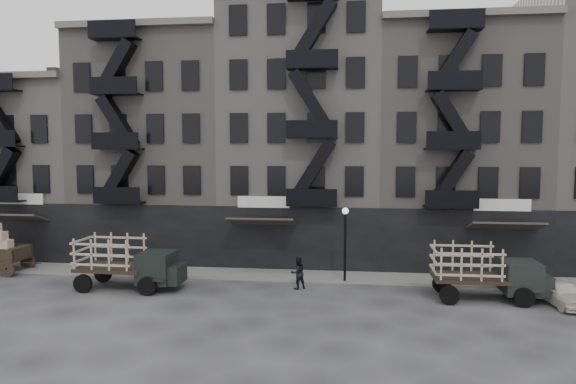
# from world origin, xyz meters

# --- Properties ---
(ground) EXTENTS (140.00, 140.00, 0.00)m
(ground) POSITION_xyz_m (0.00, 0.00, 0.00)
(ground) COLOR #38383A
(ground) RESTS_ON ground
(sidewalk) EXTENTS (55.00, 2.50, 0.15)m
(sidewalk) POSITION_xyz_m (0.00, 3.75, 0.07)
(sidewalk) COLOR slate
(sidewalk) RESTS_ON ground
(building_west) EXTENTS (10.00, 11.35, 13.20)m
(building_west) POSITION_xyz_m (-20.00, 9.83, 6.00)
(building_west) COLOR gray
(building_west) RESTS_ON ground
(building_midwest) EXTENTS (10.00, 11.35, 16.20)m
(building_midwest) POSITION_xyz_m (-10.00, 9.83, 7.50)
(building_midwest) COLOR slate
(building_midwest) RESTS_ON ground
(building_center) EXTENTS (10.00, 11.35, 18.20)m
(building_center) POSITION_xyz_m (-0.00, 9.82, 8.50)
(building_center) COLOR gray
(building_center) RESTS_ON ground
(building_mideast) EXTENTS (10.00, 11.35, 16.20)m
(building_mideast) POSITION_xyz_m (10.00, 9.83, 7.50)
(building_mideast) COLOR slate
(building_mideast) RESTS_ON ground
(lamp_post) EXTENTS (0.36, 0.36, 4.28)m
(lamp_post) POSITION_xyz_m (3.00, 2.60, 2.78)
(lamp_post) COLOR black
(lamp_post) RESTS_ON ground
(stake_truck_west) EXTENTS (5.76, 2.51, 2.86)m
(stake_truck_west) POSITION_xyz_m (-8.64, 0.09, 1.63)
(stake_truck_west) COLOR black
(stake_truck_west) RESTS_ON ground
(stake_truck_east) EXTENTS (5.58, 2.34, 2.79)m
(stake_truck_east) POSITION_xyz_m (10.02, 0.27, 1.59)
(stake_truck_east) COLOR black
(stake_truck_east) RESTS_ON ground
(car_east) EXTENTS (1.93, 3.80, 1.24)m
(car_east) POSITION_xyz_m (13.49, -0.12, 0.62)
(car_east) COLOR beige
(car_east) RESTS_ON ground
(pedestrian_mid) EXTENTS (1.08, 1.03, 1.76)m
(pedestrian_mid) POSITION_xyz_m (0.49, 1.15, 0.88)
(pedestrian_mid) COLOR black
(pedestrian_mid) RESTS_ON ground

